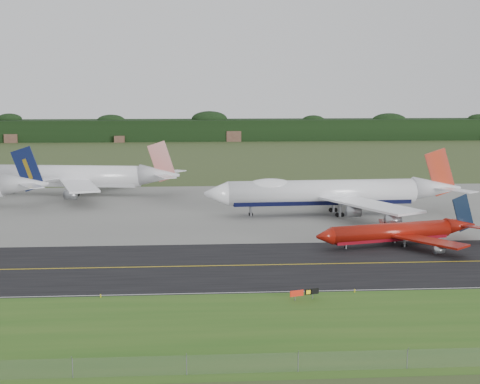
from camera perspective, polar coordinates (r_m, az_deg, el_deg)
name	(u,v)px	position (r m, az deg, el deg)	size (l,w,h in m)	color
ground	(290,259)	(120.75, 4.33, -5.69)	(600.00, 600.00, 0.00)	#404E24
grass_verge	(329,328)	(87.80, 7.61, -11.41)	(400.00, 30.00, 0.01)	#2D5E1B
taxiway	(294,264)	(116.92, 4.60, -6.17)	(400.00, 32.00, 0.02)	black
apron	(262,208)	(170.23, 1.91, -1.38)	(400.00, 78.00, 0.01)	gray
taxiway_centreline	(294,264)	(116.91, 4.60, -6.17)	(400.00, 0.40, 0.00)	gold
taxiway_edge_line	(309,291)	(102.21, 5.88, -8.41)	(400.00, 0.25, 0.00)	silver
perimeter_fence	(353,361)	(75.60, 9.62, -14.00)	(320.00, 0.10, 320.00)	slate
horizon_treeline	(224,131)	(390.58, -1.34, 5.24)	(700.00, 25.00, 12.00)	black
jet_ba_747	(331,192)	(162.07, 7.80, -0.04)	(63.28, 52.41, 15.92)	white
jet_red_737	(399,232)	(133.83, 13.45, -3.32)	(34.48, 27.61, 9.39)	maroon
jet_star_tail	(78,177)	(196.24, -13.66, 1.29)	(59.36, 49.19, 15.67)	white
taxiway_sign	(304,293)	(97.99, 5.51, -8.54)	(4.39, 1.48, 1.51)	slate
edge_marker_left	(101,296)	(100.80, -11.81, -8.67)	(0.16, 0.16, 0.50)	yellow
edge_marker_center	(355,291)	(102.55, 9.76, -8.31)	(0.16, 0.16, 0.50)	yellow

